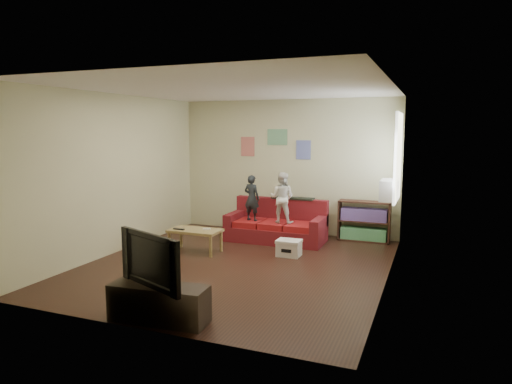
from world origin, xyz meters
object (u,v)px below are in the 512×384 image
(sofa, at_px, (277,226))
(television, at_px, (158,259))
(coffee_table, at_px, (195,233))
(bookshelf, at_px, (364,223))
(file_box, at_px, (289,248))
(child_a, at_px, (252,198))
(child_b, at_px, (282,198))
(tv_stand, at_px, (159,303))

(sofa, relative_size, television, 1.77)
(coffee_table, xyz_separation_m, television, (1.04, -2.68, 0.37))
(sofa, xyz_separation_m, bookshelf, (1.55, 0.56, 0.07))
(sofa, distance_m, file_box, 1.11)
(child_a, xyz_separation_m, television, (0.45, -3.83, -0.11))
(child_b, distance_m, television, 3.83)
(sofa, bearing_deg, bookshelf, 19.92)
(child_a, xyz_separation_m, tv_stand, (0.45, -3.83, -0.61))
(sofa, relative_size, coffee_table, 2.07)
(child_a, xyz_separation_m, file_box, (0.99, -0.80, -0.68))
(coffee_table, xyz_separation_m, file_box, (1.58, 0.35, -0.20))
(child_b, xyz_separation_m, coffee_table, (-1.19, -1.15, -0.52))
(sofa, xyz_separation_m, file_box, (0.54, -0.96, -0.13))
(coffee_table, xyz_separation_m, tv_stand, (1.04, -2.68, -0.14))
(bookshelf, relative_size, file_box, 2.41)
(file_box, bearing_deg, television, -100.19)
(coffee_table, bearing_deg, child_b, 43.97)
(sofa, distance_m, child_a, 0.73)
(tv_stand, distance_m, television, 0.50)
(coffee_table, distance_m, tv_stand, 2.88)
(child_b, height_order, tv_stand, child_b)
(child_a, relative_size, tv_stand, 0.79)
(child_b, height_order, television, child_b)
(child_b, relative_size, coffee_table, 1.07)
(television, bearing_deg, file_box, 102.33)
(child_a, bearing_deg, file_box, 150.80)
(child_a, bearing_deg, child_b, -170.38)
(sofa, height_order, bookshelf, sofa)
(sofa, xyz_separation_m, coffee_table, (-1.04, -1.31, 0.07))
(sofa, bearing_deg, television, -90.07)
(child_b, bearing_deg, child_a, 0.15)
(coffee_table, relative_size, tv_stand, 0.80)
(television, bearing_deg, child_b, 110.23)
(bookshelf, bearing_deg, tv_stand, -108.83)
(file_box, relative_size, television, 0.39)
(file_box, distance_m, television, 3.13)
(sofa, relative_size, tv_stand, 1.67)
(television, bearing_deg, sofa, 112.45)
(child_a, relative_size, television, 0.84)
(sofa, distance_m, coffee_table, 1.67)
(file_box, xyz_separation_m, television, (-0.54, -3.03, 0.57))
(sofa, height_order, television, television)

